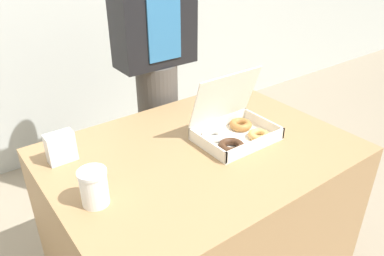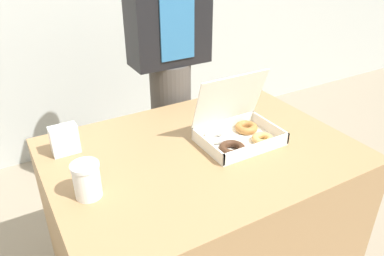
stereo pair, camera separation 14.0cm
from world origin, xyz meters
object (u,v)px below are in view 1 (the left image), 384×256
Objects in this scene: coffee_cup at (94,187)px; napkin_holder at (61,147)px; person_customer at (156,62)px; donut_box at (234,129)px.

napkin_holder is (0.00, 0.30, -0.00)m from coffee_cup.
person_customer is (0.63, 0.34, 0.11)m from napkin_holder.
napkin_holder is 0.72m from person_customer.
napkin_holder is (-0.63, 0.25, 0.01)m from donut_box.
coffee_cup is 1.06× the size of napkin_holder.
napkin_holder is at bearing 157.86° from donut_box.
coffee_cup is 0.91m from person_customer.
coffee_cup is at bearing -90.00° from napkin_holder.
coffee_cup reaches higher than napkin_holder.
person_customer is at bearing 45.78° from coffee_cup.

